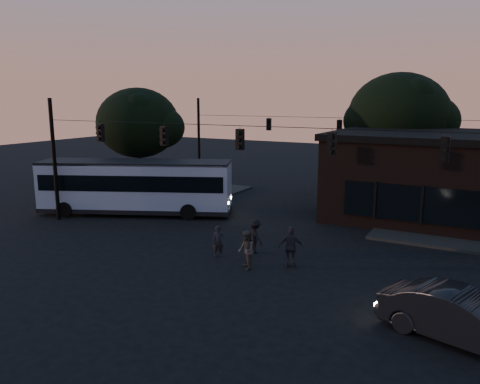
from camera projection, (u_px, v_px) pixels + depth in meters
The scene contains 13 objects.
ground at pixel (195, 277), 19.87m from camera, with size 120.00×120.00×0.00m, color black.
sidewalk_far_left at pixel (149, 190), 38.48m from camera, with size 14.00×10.00×0.15m, color black.
building at pixel (461, 177), 28.85m from camera, with size 15.40×10.41×5.40m.
tree_behind at pixel (399, 115), 35.70m from camera, with size 7.60×7.60×9.43m.
tree_left at pixel (138, 123), 36.54m from camera, with size 6.40×6.40×8.30m.
signal_rig_near at pixel (240, 162), 22.43m from camera, with size 26.24×0.30×7.50m.
signal_rig_far at pixel (339, 141), 36.25m from camera, with size 26.24×0.30×7.50m.
bus at pixel (136, 184), 30.51m from camera, with size 12.48×7.69×3.49m.
car at pixel (461, 317), 14.49m from camera, with size 1.72×4.95×1.63m, color black.
pedestrian_a at pixel (218, 241), 22.31m from camera, with size 0.56×0.36×1.52m, color black.
pedestrian_b at pixel (246, 250), 20.71m from camera, with size 0.85×0.66×1.74m, color #363331.
pedestrian_c at pixel (291, 247), 20.87m from camera, with size 1.11×0.46×1.89m, color #242129.
pedestrian_d at pixel (255, 236), 22.87m from camera, with size 1.09×0.63×1.69m, color black.
Camera 1 is at (10.67, -15.55, 7.48)m, focal length 35.00 mm.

